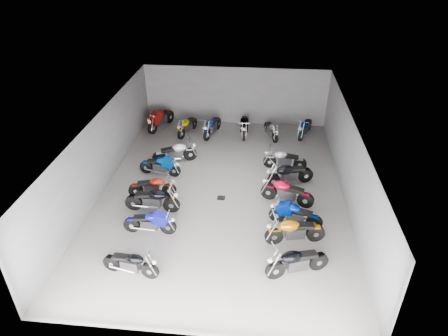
{
  "coord_description": "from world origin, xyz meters",
  "views": [
    {
      "loc": [
        1.44,
        -13.84,
        9.49
      ],
      "look_at": [
        0.04,
        0.24,
        1.0
      ],
      "focal_mm": 32.0,
      "sensor_mm": 36.0,
      "label": 1
    }
  ],
  "objects_px": {
    "motorcycle_right_f": "(284,160)",
    "motorcycle_back_d": "(244,125)",
    "motorcycle_left_a": "(131,263)",
    "motorcycle_back_c": "(212,126)",
    "drain_grate": "(221,198)",
    "motorcycle_left_d": "(153,187)",
    "motorcycle_right_e": "(289,174)",
    "motorcycle_back_b": "(187,126)",
    "motorcycle_right_a": "(297,262)",
    "motorcycle_right_d": "(287,192)",
    "motorcycle_right_b": "(294,231)",
    "motorcycle_back_f": "(305,127)",
    "motorcycle_left_b": "(150,222)",
    "motorcycle_back_a": "(161,119)",
    "motorcycle_back_e": "(271,130)",
    "motorcycle_right_c": "(295,215)",
    "motorcycle_left_f": "(175,153)",
    "motorcycle_left_e": "(160,166)",
    "motorcycle_left_c": "(153,200)"
  },
  "relations": [
    {
      "from": "drain_grate",
      "to": "motorcycle_right_a",
      "type": "height_order",
      "value": "motorcycle_right_a"
    },
    {
      "from": "drain_grate",
      "to": "motorcycle_back_a",
      "type": "xyz_separation_m",
      "value": [
        -4.01,
        6.34,
        0.56
      ]
    },
    {
      "from": "motorcycle_left_a",
      "to": "motorcycle_right_c",
      "type": "bearing_deg",
      "value": 129.16
    },
    {
      "from": "motorcycle_left_e",
      "to": "motorcycle_right_b",
      "type": "relative_size",
      "value": 0.91
    },
    {
      "from": "motorcycle_right_d",
      "to": "motorcycle_back_c",
      "type": "bearing_deg",
      "value": 49.44
    },
    {
      "from": "motorcycle_back_c",
      "to": "motorcycle_back_d",
      "type": "bearing_deg",
      "value": -157.02
    },
    {
      "from": "motorcycle_right_f",
      "to": "motorcycle_back_f",
      "type": "bearing_deg",
      "value": -14.12
    },
    {
      "from": "motorcycle_back_b",
      "to": "motorcycle_back_f",
      "type": "relative_size",
      "value": 1.03
    },
    {
      "from": "motorcycle_left_b",
      "to": "motorcycle_back_a",
      "type": "height_order",
      "value": "motorcycle_back_a"
    },
    {
      "from": "drain_grate",
      "to": "motorcycle_left_c",
      "type": "distance_m",
      "value": 2.81
    },
    {
      "from": "motorcycle_right_b",
      "to": "motorcycle_back_a",
      "type": "distance_m",
      "value": 11.11
    },
    {
      "from": "drain_grate",
      "to": "motorcycle_back_d",
      "type": "distance_m",
      "value": 6.08
    },
    {
      "from": "motorcycle_left_a",
      "to": "motorcycle_back_a",
      "type": "distance_m",
      "value": 10.91
    },
    {
      "from": "motorcycle_right_e",
      "to": "motorcycle_back_b",
      "type": "relative_size",
      "value": 1.07
    },
    {
      "from": "motorcycle_back_b",
      "to": "motorcycle_right_e",
      "type": "bearing_deg",
      "value": 156.63
    },
    {
      "from": "drain_grate",
      "to": "motorcycle_left_d",
      "type": "distance_m",
      "value": 2.83
    },
    {
      "from": "motorcycle_back_c",
      "to": "motorcycle_back_a",
      "type": "bearing_deg",
      "value": 4.92
    },
    {
      "from": "motorcycle_back_b",
      "to": "motorcycle_back_e",
      "type": "distance_m",
      "value": 4.47
    },
    {
      "from": "motorcycle_right_b",
      "to": "motorcycle_right_e",
      "type": "xyz_separation_m",
      "value": [
        -0.05,
        3.7,
        0.02
      ]
    },
    {
      "from": "motorcycle_right_b",
      "to": "motorcycle_right_d",
      "type": "relative_size",
      "value": 1.0
    },
    {
      "from": "motorcycle_left_c",
      "to": "motorcycle_back_a",
      "type": "xyz_separation_m",
      "value": [
        -1.48,
        7.44,
        0.04
      ]
    },
    {
      "from": "motorcycle_left_d",
      "to": "motorcycle_right_d",
      "type": "bearing_deg",
      "value": 84.45
    },
    {
      "from": "motorcycle_right_d",
      "to": "motorcycle_back_d",
      "type": "height_order",
      "value": "motorcycle_back_d"
    },
    {
      "from": "motorcycle_left_e",
      "to": "motorcycle_back_f",
      "type": "xyz_separation_m",
      "value": [
        6.71,
        4.63,
        0.02
      ]
    },
    {
      "from": "motorcycle_left_e",
      "to": "motorcycle_back_e",
      "type": "xyz_separation_m",
      "value": [
        4.92,
        4.25,
        -0.01
      ]
    },
    {
      "from": "motorcycle_right_d",
      "to": "motorcycle_left_e",
      "type": "bearing_deg",
      "value": 90.63
    },
    {
      "from": "motorcycle_back_c",
      "to": "motorcycle_right_e",
      "type": "bearing_deg",
      "value": 145.85
    },
    {
      "from": "motorcycle_right_a",
      "to": "motorcycle_right_e",
      "type": "xyz_separation_m",
      "value": [
        -0.04,
        5.2,
        0.02
      ]
    },
    {
      "from": "drain_grate",
      "to": "motorcycle_left_d",
      "type": "xyz_separation_m",
      "value": [
        -2.79,
        -0.15,
        0.47
      ]
    },
    {
      "from": "motorcycle_right_a",
      "to": "motorcycle_back_c",
      "type": "xyz_separation_m",
      "value": [
        -3.9,
        9.73,
        -0.0
      ]
    },
    {
      "from": "motorcycle_left_d",
      "to": "motorcycle_back_c",
      "type": "bearing_deg",
      "value": 157.6
    },
    {
      "from": "drain_grate",
      "to": "motorcycle_back_c",
      "type": "height_order",
      "value": "motorcycle_back_c"
    },
    {
      "from": "motorcycle_left_a",
      "to": "motorcycle_back_e",
      "type": "bearing_deg",
      "value": 166.28
    },
    {
      "from": "motorcycle_right_e",
      "to": "motorcycle_left_a",
      "type": "bearing_deg",
      "value": 115.68
    },
    {
      "from": "motorcycle_back_f",
      "to": "motorcycle_back_c",
      "type": "bearing_deg",
      "value": 25.81
    },
    {
      "from": "motorcycle_left_e",
      "to": "motorcycle_back_f",
      "type": "height_order",
      "value": "motorcycle_back_f"
    },
    {
      "from": "motorcycle_left_d",
      "to": "motorcycle_left_e",
      "type": "bearing_deg",
      "value": 176.7
    },
    {
      "from": "motorcycle_left_b",
      "to": "motorcycle_back_a",
      "type": "distance_m",
      "value": 8.91
    },
    {
      "from": "motorcycle_left_b",
      "to": "motorcycle_right_c",
      "type": "height_order",
      "value": "motorcycle_right_c"
    },
    {
      "from": "drain_grate",
      "to": "motorcycle_left_a",
      "type": "distance_m",
      "value": 5.07
    },
    {
      "from": "motorcycle_left_e",
      "to": "motorcycle_back_f",
      "type": "relative_size",
      "value": 1.0
    },
    {
      "from": "motorcycle_left_c",
      "to": "motorcycle_back_c",
      "type": "height_order",
      "value": "motorcycle_left_c"
    },
    {
      "from": "motorcycle_left_c",
      "to": "motorcycle_back_c",
      "type": "distance_m",
      "value": 7.05
    },
    {
      "from": "motorcycle_left_a",
      "to": "motorcycle_left_f",
      "type": "distance_m",
      "value": 7.18
    },
    {
      "from": "motorcycle_left_e",
      "to": "motorcycle_back_b",
      "type": "xyz_separation_m",
      "value": [
        0.45,
        4.22,
        0.02
      ]
    },
    {
      "from": "motorcycle_left_a",
      "to": "motorcycle_back_c",
      "type": "height_order",
      "value": "motorcycle_back_c"
    },
    {
      "from": "motorcycle_left_d",
      "to": "motorcycle_back_e",
      "type": "bearing_deg",
      "value": 134.52
    },
    {
      "from": "motorcycle_right_f",
      "to": "motorcycle_back_d",
      "type": "distance_m",
      "value": 3.95
    },
    {
      "from": "motorcycle_left_a",
      "to": "motorcycle_back_b",
      "type": "height_order",
      "value": "motorcycle_back_b"
    },
    {
      "from": "motorcycle_left_d",
      "to": "motorcycle_back_f",
      "type": "distance_m",
      "value": 9.16
    }
  ]
}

